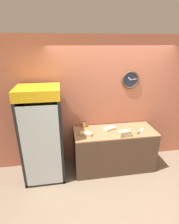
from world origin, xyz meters
name	(u,v)px	position (x,y,z in m)	size (l,w,h in m)	color
ground_plane	(127,199)	(0.00, 0.00, 0.00)	(14.00, 14.00, 0.00)	#7A6651
wall_back	(111,103)	(0.00, 1.25, 1.35)	(5.20, 0.09, 2.70)	#B7664C
prep_counter	(114,149)	(0.00, 0.88, 0.44)	(1.66, 0.65, 0.88)	#4C3828
beverage_cooler	(42,129)	(-1.42, 0.91, 1.02)	(0.75, 0.69, 1.86)	black
sandwich_stack_bottom	(125,135)	(0.12, 0.63, 0.91)	(0.24, 0.14, 0.06)	tan
sandwich_stack_middle	(125,132)	(0.12, 0.63, 0.97)	(0.25, 0.15, 0.06)	tan
sandwich_flat_left	(86,134)	(-0.60, 0.79, 0.91)	(0.25, 0.20, 0.06)	tan
sandwich_flat_right	(110,129)	(-0.09, 0.94, 0.91)	(0.27, 0.20, 0.05)	beige
chefs_knife	(140,132)	(0.47, 0.75, 0.89)	(0.25, 0.25, 0.02)	silver
condiment_jar	(84,124)	(-0.59, 1.14, 0.95)	(0.07, 0.07, 0.14)	gold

